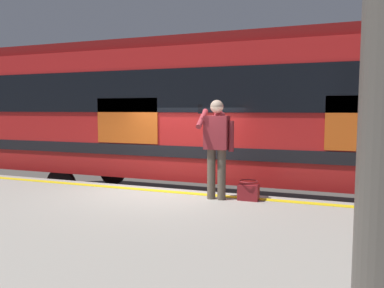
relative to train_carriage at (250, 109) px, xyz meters
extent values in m
plane|color=#4C4742|center=(1.06, 2.15, -2.46)|extent=(25.46, 25.46, 0.00)
cube|color=#9E998E|center=(1.06, 4.74, -1.99)|extent=(16.97, 5.17, 0.95)
cube|color=yellow|center=(1.06, 2.45, -1.51)|extent=(16.63, 0.16, 0.01)
cube|color=slate|center=(1.06, 0.71, -2.38)|extent=(22.06, 0.08, 0.16)
cube|color=slate|center=(1.06, -0.72, -2.38)|extent=(22.06, 0.08, 0.16)
cube|color=red|center=(0.00, -0.01, -0.10)|extent=(13.78, 2.93, 2.82)
cube|color=maroon|center=(0.00, -0.01, 1.43)|extent=(13.51, 2.69, 0.24)
cube|color=black|center=(0.00, 1.47, 0.39)|extent=(13.09, 0.03, 0.90)
cube|color=black|center=(0.00, 1.47, -0.88)|extent=(13.09, 0.03, 0.24)
cube|color=#D85919|center=(-2.41, 1.48, -0.25)|extent=(1.48, 0.02, 0.98)
cube|color=#D85919|center=(2.41, 1.48, -0.25)|extent=(1.48, 0.02, 0.98)
cylinder|color=black|center=(4.48, 1.16, -1.88)|extent=(0.84, 0.12, 0.84)
cylinder|color=black|center=(4.48, -1.18, -1.88)|extent=(0.84, 0.12, 0.84)
cylinder|color=brown|center=(-0.09, 2.69, -1.09)|extent=(0.14, 0.14, 0.85)
cylinder|color=brown|center=(0.09, 2.69, -1.09)|extent=(0.14, 0.14, 0.85)
cube|color=maroon|center=(0.00, 2.69, -0.38)|extent=(0.40, 0.24, 0.56)
sphere|color=maroon|center=(0.00, 2.53, -0.12)|extent=(0.20, 0.20, 0.20)
sphere|color=beige|center=(0.00, 2.69, 0.05)|extent=(0.22, 0.22, 0.22)
cylinder|color=maroon|center=(-0.25, 2.69, -0.44)|extent=(0.09, 0.09, 0.50)
cylinder|color=maroon|center=(0.23, 2.77, -0.15)|extent=(0.09, 0.42, 0.33)
cube|color=black|center=(0.23, 2.87, 0.01)|extent=(0.07, 0.02, 0.15)
cube|color=maroon|center=(-0.52, 2.57, -1.38)|extent=(0.34, 0.20, 0.26)
torus|color=maroon|center=(-0.52, 2.57, -1.19)|extent=(0.31, 0.31, 0.02)
camera|label=1|loc=(-1.83, 8.78, 0.00)|focal=35.68mm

